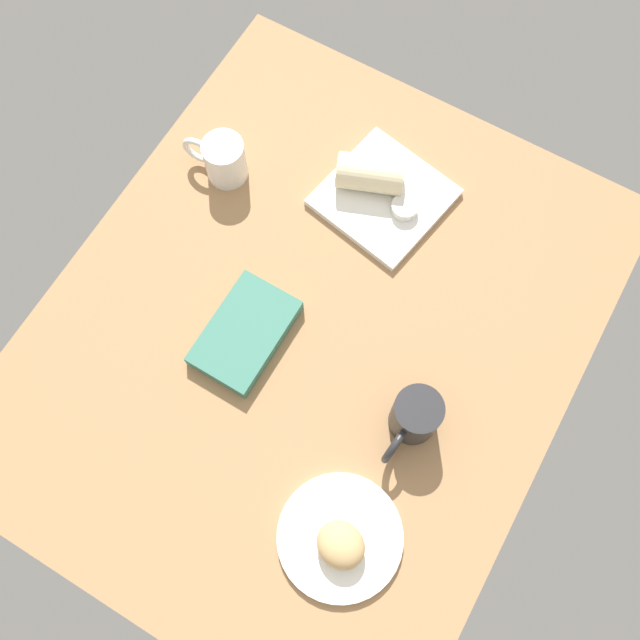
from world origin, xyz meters
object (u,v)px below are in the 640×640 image
(round_plate, at_px, (340,537))
(scone_pastry, at_px, (341,545))
(book_stack, at_px, (245,333))
(coffee_mug, at_px, (223,159))
(second_mug, at_px, (414,417))
(sauce_cup, at_px, (404,208))
(square_plate, at_px, (384,197))
(breakfast_wrap, at_px, (370,174))

(round_plate, relative_size, scone_pastry, 2.56)
(scone_pastry, bearing_deg, book_stack, 54.86)
(round_plate, relative_size, coffee_mug, 1.61)
(scone_pastry, bearing_deg, second_mug, -1.32)
(round_plate, height_order, scone_pastry, scone_pastry)
(scone_pastry, relative_size, sauce_cup, 1.60)
(round_plate, relative_size, sauce_cup, 4.09)
(scone_pastry, xyz_separation_m, second_mug, (0.23, -0.01, 0.01))
(sauce_cup, xyz_separation_m, coffee_mug, (-0.09, 0.34, 0.02))
(round_plate, height_order, square_plate, square_plate)
(scone_pastry, height_order, second_mug, second_mug)
(book_stack, height_order, coffee_mug, coffee_mug)
(scone_pastry, distance_m, book_stack, 0.39)
(square_plate, relative_size, breakfast_wrap, 1.74)
(breakfast_wrap, height_order, coffee_mug, coffee_mug)
(round_plate, xyz_separation_m, square_plate, (0.57, 0.23, 0.00))
(round_plate, height_order, second_mug, second_mug)
(breakfast_wrap, bearing_deg, scone_pastry, 3.63)
(sauce_cup, xyz_separation_m, book_stack, (-0.35, 0.13, -0.01))
(scone_pastry, height_order, coffee_mug, coffee_mug)
(coffee_mug, bearing_deg, round_plate, -132.32)
(scone_pastry, xyz_separation_m, square_plate, (0.59, 0.24, -0.03))
(sauce_cup, bearing_deg, scone_pastry, -161.62)
(coffee_mug, bearing_deg, square_plate, -70.93)
(breakfast_wrap, relative_size, coffee_mug, 0.97)
(sauce_cup, bearing_deg, coffee_mug, 104.96)
(scone_pastry, distance_m, coffee_mug, 0.72)
(sauce_cup, bearing_deg, square_plate, 77.67)
(second_mug, bearing_deg, breakfast_wrap, 37.72)
(round_plate, height_order, sauce_cup, sauce_cup)
(scone_pastry, relative_size, square_plate, 0.37)
(sauce_cup, relative_size, breakfast_wrap, 0.41)
(square_plate, distance_m, coffee_mug, 0.31)
(round_plate, xyz_separation_m, coffee_mug, (0.47, 0.52, 0.04))
(coffee_mug, bearing_deg, second_mug, -115.51)
(breakfast_wrap, xyz_separation_m, coffee_mug, (-0.11, 0.25, -0.00))
(round_plate, relative_size, square_plate, 0.95)
(sauce_cup, distance_m, coffee_mug, 0.35)
(book_stack, bearing_deg, breakfast_wrap, -6.66)
(round_plate, distance_m, breakfast_wrap, 0.64)
(breakfast_wrap, relative_size, book_stack, 0.63)
(coffee_mug, bearing_deg, breakfast_wrap, -66.77)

